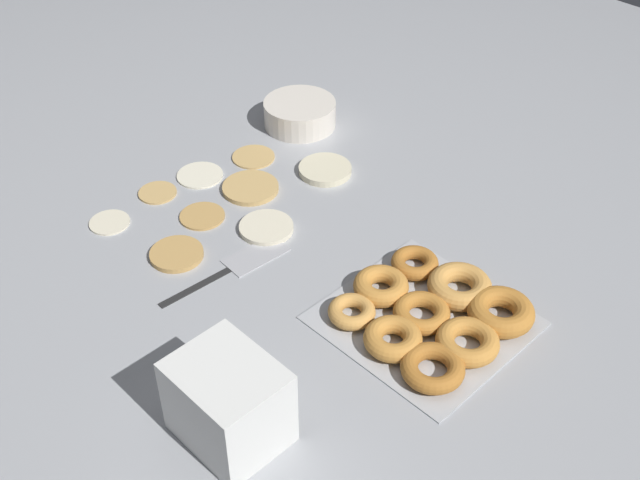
% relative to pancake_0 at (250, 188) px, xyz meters
% --- Properties ---
extents(ground_plane, '(3.00, 3.00, 0.00)m').
position_rel_pancake_0_xyz_m(ground_plane, '(-0.05, -0.13, -0.01)').
color(ground_plane, '#9EA0A5').
extents(pancake_0, '(0.12, 0.12, 0.01)m').
position_rel_pancake_0_xyz_m(pancake_0, '(0.00, 0.00, 0.00)').
color(pancake_0, tan).
rests_on(pancake_0, ground_plane).
extents(pancake_1, '(0.09, 0.09, 0.01)m').
position_rel_pancake_0_xyz_m(pancake_1, '(-0.13, -0.00, -0.00)').
color(pancake_1, tan).
rests_on(pancake_1, ground_plane).
extents(pancake_2, '(0.08, 0.08, 0.01)m').
position_rel_pancake_0_xyz_m(pancake_2, '(-0.28, 0.11, -0.00)').
color(pancake_2, beige).
rests_on(pancake_2, ground_plane).
extents(pancake_3, '(0.09, 0.09, 0.01)m').
position_rel_pancake_0_xyz_m(pancake_3, '(0.08, 0.09, -0.00)').
color(pancake_3, tan).
rests_on(pancake_3, ground_plane).
extents(pancake_4, '(0.11, 0.11, 0.01)m').
position_rel_pancake_0_xyz_m(pancake_4, '(0.16, -0.06, 0.00)').
color(pancake_4, beige).
rests_on(pancake_4, ground_plane).
extents(pancake_5, '(0.10, 0.10, 0.01)m').
position_rel_pancake_0_xyz_m(pancake_5, '(-0.05, 0.11, -0.00)').
color(pancake_5, silver).
rests_on(pancake_5, ground_plane).
extents(pancake_6, '(0.11, 0.11, 0.01)m').
position_rel_pancake_0_xyz_m(pancake_6, '(-0.07, -0.12, 0.00)').
color(pancake_6, beige).
rests_on(pancake_6, ground_plane).
extents(pancake_7, '(0.10, 0.10, 0.01)m').
position_rel_pancake_0_xyz_m(pancake_7, '(-0.24, -0.07, -0.00)').
color(pancake_7, tan).
rests_on(pancake_7, ground_plane).
extents(pancake_8, '(0.08, 0.08, 0.01)m').
position_rel_pancake_0_xyz_m(pancake_8, '(-0.15, 0.13, -0.00)').
color(pancake_8, tan).
rests_on(pancake_8, ground_plane).
extents(donut_tray, '(0.31, 0.32, 0.04)m').
position_rel_pancake_0_xyz_m(donut_tray, '(-0.03, -0.52, 0.01)').
color(donut_tray, '#ADAFB5').
rests_on(donut_tray, ground_plane).
extents(batter_bowl, '(0.17, 0.17, 0.06)m').
position_rel_pancake_0_xyz_m(batter_bowl, '(0.25, 0.12, 0.02)').
color(batter_bowl, silver).
rests_on(batter_bowl, ground_plane).
extents(container_stack, '(0.13, 0.16, 0.14)m').
position_rel_pancake_0_xyz_m(container_stack, '(-0.43, -0.46, 0.06)').
color(container_stack, white).
rests_on(container_stack, ground_plane).
extents(spatula, '(0.28, 0.07, 0.01)m').
position_rel_pancake_0_xyz_m(spatula, '(-0.16, -0.17, -0.00)').
color(spatula, black).
rests_on(spatula, ground_plane).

